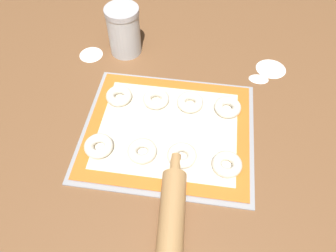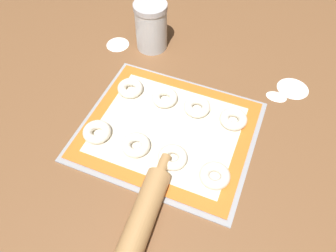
{
  "view_description": "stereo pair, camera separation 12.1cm",
  "coord_description": "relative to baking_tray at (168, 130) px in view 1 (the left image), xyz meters",
  "views": [
    {
      "loc": [
        0.06,
        -0.51,
        0.68
      ],
      "look_at": [
        -0.01,
        -0.01,
        0.02
      ],
      "focal_mm": 35.0,
      "sensor_mm": 36.0,
      "label": 1
    },
    {
      "loc": [
        0.18,
        -0.47,
        0.68
      ],
      "look_at": [
        -0.01,
        -0.01,
        0.02
      ],
      "focal_mm": 35.0,
      "sensor_mm": 36.0,
      "label": 2
    }
  ],
  "objects": [
    {
      "name": "ground_plane",
      "position": [
        0.01,
        0.01,
        -0.0
      ],
      "size": [
        2.8,
        2.8,
        0.0
      ],
      "primitive_type": "plane",
      "color": "brown"
    },
    {
      "name": "baking_tray",
      "position": [
        0.0,
        0.0,
        0.0
      ],
      "size": [
        0.44,
        0.37,
        0.01
      ],
      "color": "#93969B",
      "rests_on": "ground_plane"
    },
    {
      "name": "baking_mat",
      "position": [
        0.0,
        0.0,
        0.01
      ],
      "size": [
        0.41,
        0.35,
        0.0
      ],
      "color": "orange",
      "rests_on": "baking_tray"
    },
    {
      "name": "bagel_front_far_left",
      "position": [
        -0.16,
        -0.08,
        0.02
      ],
      "size": [
        0.07,
        0.07,
        0.02
      ],
      "color": "silver",
      "rests_on": "baking_mat"
    },
    {
      "name": "bagel_front_mid_left",
      "position": [
        -0.05,
        -0.08,
        0.02
      ],
      "size": [
        0.07,
        0.07,
        0.02
      ],
      "color": "silver",
      "rests_on": "baking_mat"
    },
    {
      "name": "bagel_front_mid_right",
      "position": [
        0.05,
        -0.08,
        0.02
      ],
      "size": [
        0.07,
        0.07,
        0.02
      ],
      "color": "silver",
      "rests_on": "baking_mat"
    },
    {
      "name": "bagel_front_far_right",
      "position": [
        0.15,
        -0.09,
        0.02
      ],
      "size": [
        0.07,
        0.07,
        0.02
      ],
      "color": "silver",
      "rests_on": "baking_mat"
    },
    {
      "name": "bagel_back_far_left",
      "position": [
        -0.15,
        0.08,
        0.02
      ],
      "size": [
        0.07,
        0.07,
        0.02
      ],
      "color": "silver",
      "rests_on": "baking_mat"
    },
    {
      "name": "bagel_back_mid_left",
      "position": [
        -0.05,
        0.09,
        0.02
      ],
      "size": [
        0.07,
        0.07,
        0.02
      ],
      "color": "silver",
      "rests_on": "baking_mat"
    },
    {
      "name": "bagel_back_mid_right",
      "position": [
        0.05,
        0.09,
        0.02
      ],
      "size": [
        0.07,
        0.07,
        0.02
      ],
      "color": "silver",
      "rests_on": "baking_mat"
    },
    {
      "name": "bagel_back_far_right",
      "position": [
        0.15,
        0.08,
        0.02
      ],
      "size": [
        0.07,
        0.07,
        0.02
      ],
      "color": "silver",
      "rests_on": "baking_mat"
    },
    {
      "name": "flour_canister",
      "position": [
        -0.18,
        0.3,
        0.07
      ],
      "size": [
        0.1,
        0.1,
        0.15
      ],
      "color": "silver",
      "rests_on": "ground_plane"
    },
    {
      "name": "rolling_pin",
      "position": [
        0.05,
        -0.29,
        0.02
      ],
      "size": [
        0.08,
        0.41,
        0.06
      ],
      "color": "#AD7F4C",
      "rests_on": "ground_plane"
    },
    {
      "name": "flour_patch_near",
      "position": [
        0.27,
        0.28,
        -0.0
      ],
      "size": [
        0.09,
        0.08,
        0.0
      ],
      "color": "white",
      "rests_on": "ground_plane"
    },
    {
      "name": "flour_patch_far",
      "position": [
        0.24,
        0.23,
        -0.0
      ],
      "size": [
        0.06,
        0.04,
        0.0
      ],
      "color": "white",
      "rests_on": "ground_plane"
    },
    {
      "name": "flour_patch_side",
      "position": [
        -0.28,
        0.26,
        -0.0
      ],
      "size": [
        0.07,
        0.07,
        0.0
      ],
      "color": "white",
      "rests_on": "ground_plane"
    }
  ]
}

